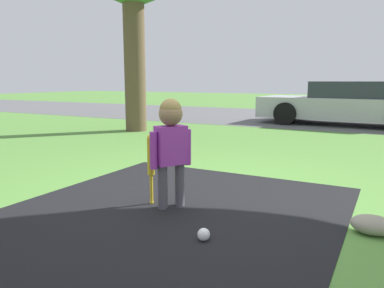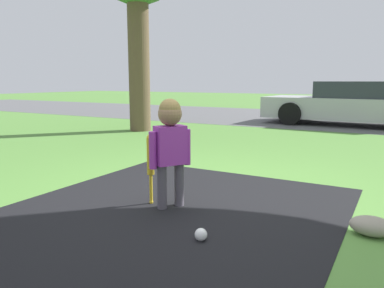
# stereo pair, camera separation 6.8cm
# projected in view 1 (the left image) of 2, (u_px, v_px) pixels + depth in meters

# --- Properties ---
(ground_plane) EXTENTS (60.00, 60.00, 0.00)m
(ground_plane) POSITION_uv_depth(u_px,v_px,m) (215.00, 197.00, 3.77)
(ground_plane) COLOR #518438
(street_strip) EXTENTS (40.00, 6.00, 0.01)m
(street_strip) POSITION_uv_depth(u_px,v_px,m) (336.00, 119.00, 11.32)
(street_strip) COLOR #59595B
(street_strip) RESTS_ON ground
(child) EXTENTS (0.27, 0.36, 1.00)m
(child) POSITION_uv_depth(u_px,v_px,m) (171.00, 138.00, 3.35)
(child) COLOR #4C4751
(child) RESTS_ON ground
(baseball_bat) EXTENTS (0.07, 0.07, 0.67)m
(baseball_bat) POSITION_uv_depth(u_px,v_px,m) (151.00, 159.00, 3.49)
(baseball_bat) COLOR yellow
(baseball_bat) RESTS_ON ground
(sports_ball) EXTENTS (0.09, 0.09, 0.09)m
(sports_ball) POSITION_uv_depth(u_px,v_px,m) (204.00, 234.00, 2.73)
(sports_ball) COLOR white
(sports_ball) RESTS_ON ground
(parked_car) EXTENTS (4.51, 2.01, 1.14)m
(parked_car) POSITION_uv_depth(u_px,v_px,m) (348.00, 104.00, 9.83)
(parked_car) COLOR #B7B7BC
(parked_car) RESTS_ON ground
(edging_rock) EXTENTS (0.32, 0.22, 0.15)m
(edging_rock) POSITION_uv_depth(u_px,v_px,m) (373.00, 225.00, 2.85)
(edging_rock) COLOR gray
(edging_rock) RESTS_ON ground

